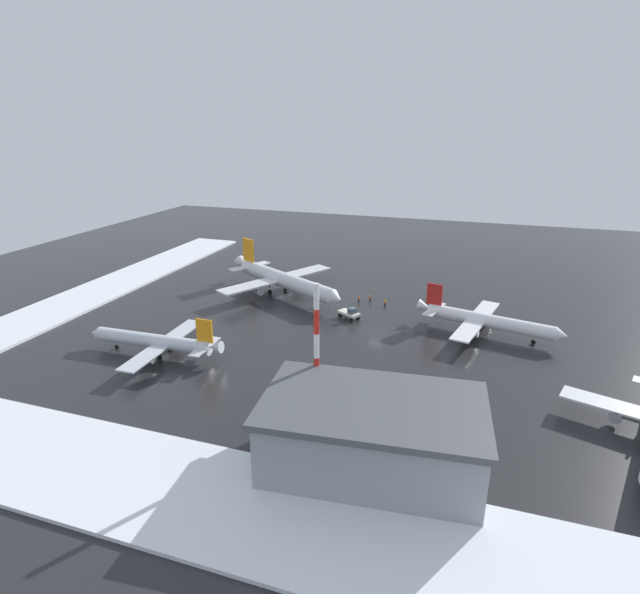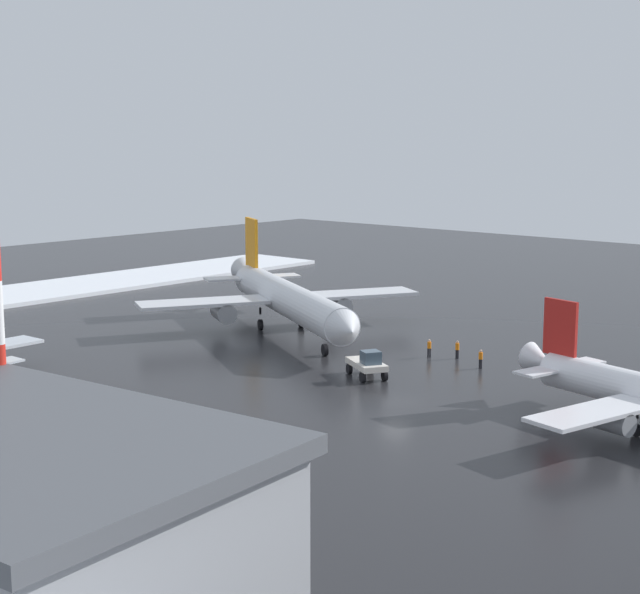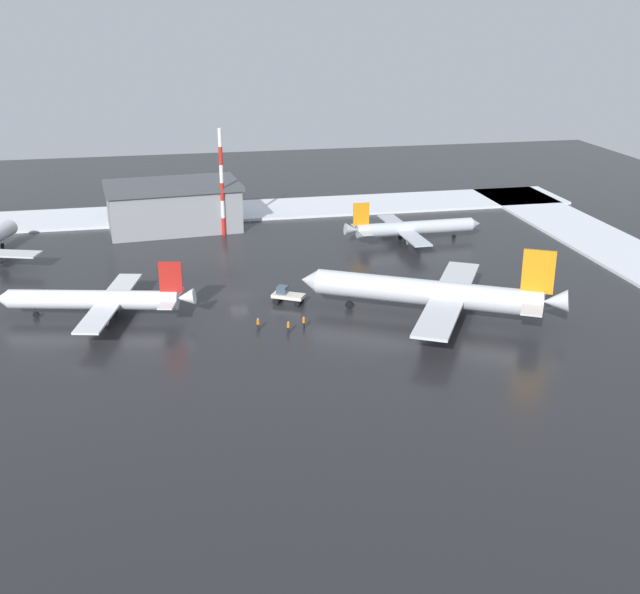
{
  "view_description": "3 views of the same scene",
  "coord_description": "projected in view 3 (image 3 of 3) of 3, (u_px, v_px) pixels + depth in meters",
  "views": [
    {
      "loc": [
        17.52,
        -87.1,
        38.2
      ],
      "look_at": [
        -12.49,
        3.45,
        4.43
      ],
      "focal_mm": 28.0,
      "sensor_mm": 36.0,
      "label": 1
    },
    {
      "loc": [
        44.29,
        -59.26,
        20.51
      ],
      "look_at": [
        -17.09,
        10.52,
        5.13
      ],
      "focal_mm": 55.0,
      "sensor_mm": 36.0,
      "label": 2
    },
    {
      "loc": [
        10.74,
        111.58,
        41.01
      ],
      "look_at": [
        -9.86,
        11.84,
        3.29
      ],
      "focal_mm": 45.0,
      "sensor_mm": 36.0,
      "label": 3
    }
  ],
  "objects": [
    {
      "name": "ground_plane",
      "position": [
        239.0,
        295.0,
        118.75
      ],
      "size": [
        240.0,
        240.0,
        0.0
      ],
      "primitive_type": "plane",
      "color": "#232326"
    },
    {
      "name": "ground_crew_beside_wing",
      "position": [
        258.0,
        323.0,
        105.83
      ],
      "size": [
        0.36,
        0.36,
        1.71
      ],
      "rotation": [
        0.0,
        0.0,
        1.36
      ],
      "color": "black",
      "rests_on": "ground_plane"
    },
    {
      "name": "airplane_parked_starboard",
      "position": [
        412.0,
        228.0,
        144.4
      ],
      "size": [
        25.87,
        21.41,
        7.69
      ],
      "rotation": [
        0.0,
        0.0,
        3.17
      ],
      "color": "silver",
      "rests_on": "ground_plane"
    },
    {
      "name": "airplane_parked_portside",
      "position": [
        98.0,
        300.0,
        109.26
      ],
      "size": [
        27.42,
        22.98,
        8.22
      ],
      "rotation": [
        0.0,
        0.0,
        6.05
      ],
      "color": "white",
      "rests_on": "ground_plane"
    },
    {
      "name": "ground_crew_by_nose_gear",
      "position": [
        304.0,
        322.0,
        106.36
      ],
      "size": [
        0.36,
        0.36,
        1.71
      ],
      "rotation": [
        0.0,
        0.0,
        5.61
      ],
      "color": "black",
      "rests_on": "ground_plane"
    },
    {
      "name": "airplane_far_rear",
      "position": [
        433.0,
        293.0,
        109.11
      ],
      "size": [
        33.67,
        28.76,
        10.96
      ],
      "rotation": [
        0.0,
        0.0,
        5.77
      ],
      "color": "silver",
      "rests_on": "ground_plane"
    },
    {
      "name": "ground_crew_near_tug",
      "position": [
        288.0,
        327.0,
        104.78
      ],
      "size": [
        0.36,
        0.36,
        1.71
      ],
      "rotation": [
        0.0,
        0.0,
        4.57
      ],
      "color": "black",
      "rests_on": "ground_plane"
    },
    {
      "name": "cargo_hangar",
      "position": [
        173.0,
        206.0,
        151.99
      ],
      "size": [
        26.27,
        17.23,
        8.8
      ],
      "rotation": [
        0.0,
        0.0,
        0.09
      ],
      "color": "gray",
      "rests_on": "ground_plane"
    },
    {
      "name": "pushback_tug",
      "position": [
        287.0,
        295.0,
        115.3
      ],
      "size": [
        5.08,
        4.2,
        2.5
      ],
      "rotation": [
        0.0,
        0.0,
        5.76
      ],
      "color": "silver",
      "rests_on": "ground_plane"
    },
    {
      "name": "antenna_mast",
      "position": [
        222.0,
        183.0,
        145.9
      ],
      "size": [
        0.7,
        0.7,
        19.74
      ],
      "color": "red",
      "rests_on": "ground_plane"
    },
    {
      "name": "snow_bank_far",
      "position": [
        212.0,
        212.0,
        164.58
      ],
      "size": [
        152.0,
        16.0,
        0.52
      ],
      "primitive_type": "cube",
      "color": "white",
      "rests_on": "ground_plane"
    }
  ]
}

